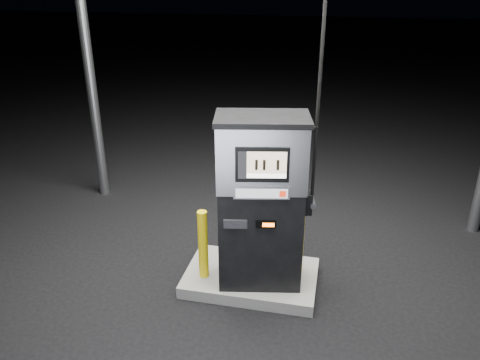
# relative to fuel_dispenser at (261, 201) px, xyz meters

# --- Properties ---
(ground) EXTENTS (80.00, 80.00, 0.00)m
(ground) POSITION_rel_fuel_dispenser_xyz_m (-0.12, 0.10, -1.19)
(ground) COLOR black
(ground) RESTS_ON ground
(pump_island) EXTENTS (1.60, 1.00, 0.15)m
(pump_island) POSITION_rel_fuel_dispenser_xyz_m (-0.12, 0.10, -1.12)
(pump_island) COLOR gray
(pump_island) RESTS_ON ground
(fuel_dispenser) EXTENTS (1.17, 0.78, 4.21)m
(fuel_dispenser) POSITION_rel_fuel_dispenser_xyz_m (0.00, 0.00, 0.00)
(fuel_dispenser) COLOR black
(fuel_dispenser) RESTS_ON pump_island
(bollard_left) EXTENTS (0.15, 0.15, 0.88)m
(bollard_left) POSITION_rel_fuel_dispenser_xyz_m (-0.67, -0.08, -0.60)
(bollard_left) COLOR yellow
(bollard_left) RESTS_ON pump_island
(bollard_right) EXTENTS (0.14, 0.14, 0.89)m
(bollard_right) POSITION_rel_fuel_dispenser_xyz_m (0.43, 0.27, -0.60)
(bollard_right) COLOR yellow
(bollard_right) RESTS_ON pump_island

